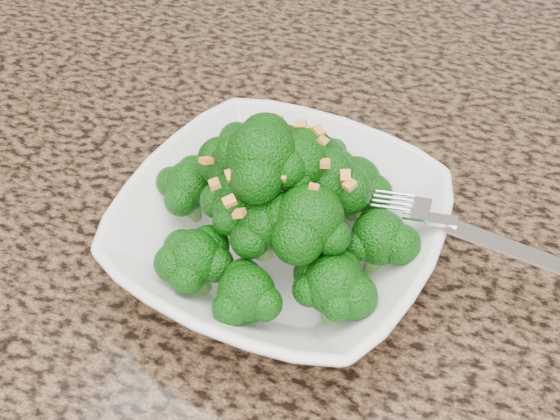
% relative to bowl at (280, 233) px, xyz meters
% --- Properties ---
extents(granite_counter, '(1.64, 1.04, 0.03)m').
position_rel_bowl_xyz_m(granite_counter, '(0.01, -0.05, -0.04)').
color(granite_counter, brown).
rests_on(granite_counter, cabinet).
extents(bowl, '(0.24, 0.24, 0.05)m').
position_rel_bowl_xyz_m(bowl, '(0.00, 0.00, 0.00)').
color(bowl, white).
rests_on(bowl, granite_counter).
extents(broccoli_pile, '(0.19, 0.19, 0.08)m').
position_rel_bowl_xyz_m(broccoli_pile, '(0.00, 0.00, 0.07)').
color(broccoli_pile, '#0C4F09').
rests_on(broccoli_pile, bowl).
extents(garlic_topping, '(0.12, 0.12, 0.01)m').
position_rel_bowl_xyz_m(garlic_topping, '(-0.00, 0.00, 0.11)').
color(garlic_topping, gold).
rests_on(garlic_topping, broccoli_pile).
extents(fork, '(0.17, 0.04, 0.01)m').
position_rel_bowl_xyz_m(fork, '(0.11, 0.02, 0.03)').
color(fork, silver).
rests_on(fork, bowl).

